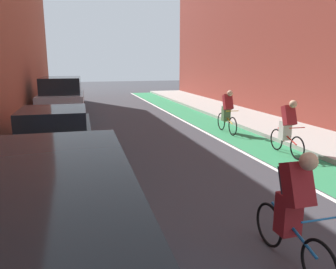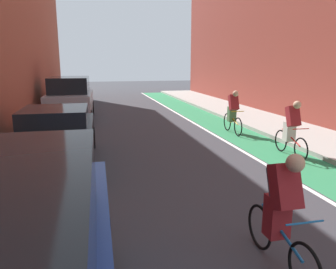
{
  "view_description": "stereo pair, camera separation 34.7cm",
  "coord_description": "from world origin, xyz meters",
  "px_view_note": "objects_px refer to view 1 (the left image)",
  "views": [
    {
      "loc": [
        -2.45,
        2.85,
        2.64
      ],
      "look_at": [
        -0.3,
        10.42,
        0.91
      ],
      "focal_mm": 35.47,
      "sensor_mm": 36.0,
      "label": 1
    },
    {
      "loc": [
        -2.11,
        2.77,
        2.64
      ],
      "look_at": [
        -0.3,
        10.42,
        0.91
      ],
      "focal_mm": 35.47,
      "sensor_mm": 36.0,
      "label": 2
    }
  ],
  "objects_px": {
    "parked_sedan_gray": "(65,93)",
    "parked_suv_silver": "(62,99)",
    "parked_sedan_black": "(55,137)",
    "cyclist_far": "(227,111)",
    "cyclist_mid": "(294,205)",
    "cyclist_trailing": "(287,127)"
  },
  "relations": [
    {
      "from": "parked_sedan_gray",
      "to": "parked_suv_silver",
      "type": "bearing_deg",
      "value": -90.03
    },
    {
      "from": "parked_sedan_black",
      "to": "cyclist_far",
      "type": "xyz_separation_m",
      "value": [
        6.04,
        2.7,
        0.03
      ]
    },
    {
      "from": "parked_suv_silver",
      "to": "parked_sedan_gray",
      "type": "relative_size",
      "value": 0.97
    },
    {
      "from": "parked_sedan_gray",
      "to": "cyclist_far",
      "type": "height_order",
      "value": "cyclist_far"
    },
    {
      "from": "cyclist_mid",
      "to": "parked_suv_silver",
      "type": "bearing_deg",
      "value": 104.24
    },
    {
      "from": "parked_sedan_gray",
      "to": "cyclist_trailing",
      "type": "relative_size",
      "value": 2.63
    },
    {
      "from": "parked_sedan_black",
      "to": "cyclist_mid",
      "type": "relative_size",
      "value": 2.56
    },
    {
      "from": "parked_suv_silver",
      "to": "cyclist_far",
      "type": "xyz_separation_m",
      "value": [
        6.04,
        -4.4,
        -0.21
      ]
    },
    {
      "from": "parked_sedan_black",
      "to": "cyclist_far",
      "type": "bearing_deg",
      "value": 24.12
    },
    {
      "from": "parked_suv_silver",
      "to": "cyclist_mid",
      "type": "distance_m",
      "value": 12.75
    },
    {
      "from": "cyclist_mid",
      "to": "parked_sedan_gray",
      "type": "bearing_deg",
      "value": 99.78
    },
    {
      "from": "parked_suv_silver",
      "to": "parked_sedan_gray",
      "type": "bearing_deg",
      "value": 89.97
    },
    {
      "from": "parked_suv_silver",
      "to": "cyclist_mid",
      "type": "bearing_deg",
      "value": -75.76
    },
    {
      "from": "cyclist_mid",
      "to": "cyclist_far",
      "type": "bearing_deg",
      "value": 69.94
    },
    {
      "from": "parked_sedan_black",
      "to": "cyclist_far",
      "type": "height_order",
      "value": "cyclist_far"
    },
    {
      "from": "parked_sedan_black",
      "to": "parked_sedan_gray",
      "type": "distance_m",
      "value": 12.93
    },
    {
      "from": "parked_sedan_black",
      "to": "cyclist_mid",
      "type": "bearing_deg",
      "value": -59.16
    },
    {
      "from": "cyclist_mid",
      "to": "cyclist_trailing",
      "type": "xyz_separation_m",
      "value": [
        3.23,
        4.7,
        -0.04
      ]
    },
    {
      "from": "parked_sedan_gray",
      "to": "cyclist_far",
      "type": "xyz_separation_m",
      "value": [
        6.04,
        -10.23,
        0.03
      ]
    },
    {
      "from": "cyclist_trailing",
      "to": "parked_sedan_gray",
      "type": "bearing_deg",
      "value": 115.25
    },
    {
      "from": "cyclist_mid",
      "to": "parked_sedan_black",
      "type": "bearing_deg",
      "value": 120.84
    },
    {
      "from": "parked_suv_silver",
      "to": "parked_sedan_gray",
      "type": "height_order",
      "value": "parked_suv_silver"
    }
  ]
}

